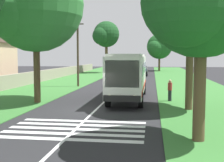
{
  "coord_description": "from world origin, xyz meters",
  "views": [
    {
      "loc": [
        -19.1,
        -3.7,
        3.59
      ],
      "look_at": [
        4.14,
        -0.54,
        1.6
      ],
      "focal_mm": 47.46,
      "sensor_mm": 36.0,
      "label": 1
    }
  ],
  "objects_px": {
    "roadside_tree_right_2": "(159,47)",
    "pedestrian": "(170,90)",
    "roadside_tree_right_0": "(198,2)",
    "trailing_car_1": "(143,72)",
    "trailing_car_0": "(114,75)",
    "roadside_tree_left_1": "(106,35)",
    "roadside_tree_left_0": "(34,6)",
    "coach_bus": "(129,74)",
    "trailing_car_3": "(143,69)",
    "utility_pole": "(78,52)",
    "trailing_car_2": "(125,70)",
    "roadside_tree_right_1": "(189,7)"
  },
  "relations": [
    {
      "from": "trailing_car_3",
      "to": "utility_pole",
      "type": "distance_m",
      "value": 32.77
    },
    {
      "from": "roadside_tree_right_0",
      "to": "pedestrian",
      "type": "bearing_deg",
      "value": 2.13
    },
    {
      "from": "roadside_tree_left_1",
      "to": "roadside_tree_right_2",
      "type": "relative_size",
      "value": 1.23
    },
    {
      "from": "roadside_tree_left_0",
      "to": "roadside_tree_left_1",
      "type": "xyz_separation_m",
      "value": [
        40.45,
        0.94,
        0.64
      ]
    },
    {
      "from": "roadside_tree_left_0",
      "to": "roadside_tree_right_0",
      "type": "bearing_deg",
      "value": -130.07
    },
    {
      "from": "trailing_car_1",
      "to": "roadside_tree_right_2",
      "type": "distance_m",
      "value": 18.97
    },
    {
      "from": "trailing_car_2",
      "to": "trailing_car_3",
      "type": "distance_m",
      "value": 6.65
    },
    {
      "from": "trailing_car_0",
      "to": "trailing_car_2",
      "type": "xyz_separation_m",
      "value": [
        15.12,
        -0.29,
        0.0
      ]
    },
    {
      "from": "trailing_car_2",
      "to": "roadside_tree_left_0",
      "type": "bearing_deg",
      "value": 174.91
    },
    {
      "from": "pedestrian",
      "to": "trailing_car_0",
      "type": "bearing_deg",
      "value": 18.69
    },
    {
      "from": "roadside_tree_right_0",
      "to": "roadside_tree_right_2",
      "type": "relative_size",
      "value": 0.95
    },
    {
      "from": "trailing_car_0",
      "to": "roadside_tree_right_2",
      "type": "distance_m",
      "value": 28.54
    },
    {
      "from": "trailing_car_2",
      "to": "roadside_tree_left_1",
      "type": "xyz_separation_m",
      "value": [
        2.2,
        4.35,
        7.29
      ]
    },
    {
      "from": "roadside_tree_right_0",
      "to": "utility_pole",
      "type": "bearing_deg",
      "value": 26.34
    },
    {
      "from": "roadside_tree_right_0",
      "to": "pedestrian",
      "type": "height_order",
      "value": "roadside_tree_right_0"
    },
    {
      "from": "trailing_car_0",
      "to": "roadside_tree_right_0",
      "type": "relative_size",
      "value": 0.51
    },
    {
      "from": "coach_bus",
      "to": "trailing_car_0",
      "type": "distance_m",
      "value": 20.89
    },
    {
      "from": "roadside_tree_left_0",
      "to": "roadside_tree_left_1",
      "type": "bearing_deg",
      "value": 1.33
    },
    {
      "from": "roadside_tree_left_0",
      "to": "roadside_tree_right_1",
      "type": "height_order",
      "value": "roadside_tree_left_0"
    },
    {
      "from": "roadside_tree_left_0",
      "to": "roadside_tree_right_0",
      "type": "height_order",
      "value": "roadside_tree_left_0"
    },
    {
      "from": "trailing_car_1",
      "to": "pedestrian",
      "type": "distance_m",
      "value": 30.44
    },
    {
      "from": "trailing_car_1",
      "to": "roadside_tree_left_1",
      "type": "relative_size",
      "value": 0.4
    },
    {
      "from": "roadside_tree_right_2",
      "to": "trailing_car_1",
      "type": "bearing_deg",
      "value": 169.88
    },
    {
      "from": "roadside_tree_right_2",
      "to": "pedestrian",
      "type": "height_order",
      "value": "roadside_tree_right_2"
    },
    {
      "from": "roadside_tree_right_0",
      "to": "pedestrian",
      "type": "xyz_separation_m",
      "value": [
        10.96,
        0.41,
        -4.89
      ]
    },
    {
      "from": "trailing_car_2",
      "to": "coach_bus",
      "type": "bearing_deg",
      "value": -174.29
    },
    {
      "from": "trailing_car_2",
      "to": "roadside_tree_left_1",
      "type": "relative_size",
      "value": 0.4
    },
    {
      "from": "trailing_car_1",
      "to": "roadside_tree_left_0",
      "type": "height_order",
      "value": "roadside_tree_left_0"
    },
    {
      "from": "roadside_tree_right_0",
      "to": "coach_bus",
      "type": "bearing_deg",
      "value": 17.7
    },
    {
      "from": "roadside_tree_left_0",
      "to": "roadside_tree_left_1",
      "type": "relative_size",
      "value": 1.02
    },
    {
      "from": "trailing_car_1",
      "to": "roadside_tree_left_0",
      "type": "distance_m",
      "value": 33.7
    },
    {
      "from": "coach_bus",
      "to": "utility_pole",
      "type": "xyz_separation_m",
      "value": [
        9.34,
        6.68,
        1.94
      ]
    },
    {
      "from": "coach_bus",
      "to": "trailing_car_0",
      "type": "relative_size",
      "value": 2.6
    },
    {
      "from": "roadside_tree_left_0",
      "to": "pedestrian",
      "type": "xyz_separation_m",
      "value": [
        1.98,
        -10.28,
        -6.4
      ]
    },
    {
      "from": "roadside_tree_right_0",
      "to": "utility_pole",
      "type": "height_order",
      "value": "roadside_tree_right_0"
    },
    {
      "from": "coach_bus",
      "to": "roadside_tree_left_0",
      "type": "distance_m",
      "value": 9.07
    },
    {
      "from": "utility_pole",
      "to": "pedestrian",
      "type": "relative_size",
      "value": 4.62
    },
    {
      "from": "trailing_car_0",
      "to": "roadside_tree_left_1",
      "type": "distance_m",
      "value": 19.22
    },
    {
      "from": "trailing_car_1",
      "to": "roadside_tree_right_0",
      "type": "bearing_deg",
      "value": -175.12
    },
    {
      "from": "trailing_car_2",
      "to": "utility_pole",
      "type": "xyz_separation_m",
      "value": [
        -26.25,
        3.12,
        3.42
      ]
    },
    {
      "from": "trailing_car_0",
      "to": "coach_bus",
      "type": "bearing_deg",
      "value": -169.35
    },
    {
      "from": "roadside_tree_left_1",
      "to": "pedestrian",
      "type": "bearing_deg",
      "value": -163.75
    },
    {
      "from": "trailing_car_0",
      "to": "roadside_tree_right_0",
      "type": "xyz_separation_m",
      "value": [
        -32.12,
        -7.57,
        5.13
      ]
    },
    {
      "from": "pedestrian",
      "to": "roadside_tree_right_2",
      "type": "bearing_deg",
      "value": -0.12
    },
    {
      "from": "roadside_tree_right_1",
      "to": "trailing_car_2",
      "type": "bearing_deg",
      "value": 11.11
    },
    {
      "from": "trailing_car_1",
      "to": "utility_pole",
      "type": "distance_m",
      "value": 21.66
    },
    {
      "from": "trailing_car_3",
      "to": "roadside_tree_right_1",
      "type": "bearing_deg",
      "value": -174.58
    },
    {
      "from": "trailing_car_3",
      "to": "roadside_tree_left_0",
      "type": "distance_m",
      "value": 44.94
    },
    {
      "from": "coach_bus",
      "to": "roadside_tree_right_0",
      "type": "height_order",
      "value": "roadside_tree_right_0"
    },
    {
      "from": "roadside_tree_left_0",
      "to": "trailing_car_1",
      "type": "bearing_deg",
      "value": -12.52
    }
  ]
}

